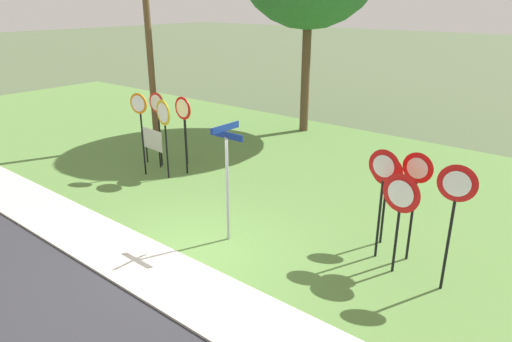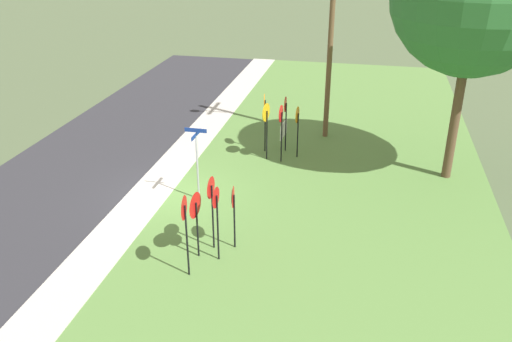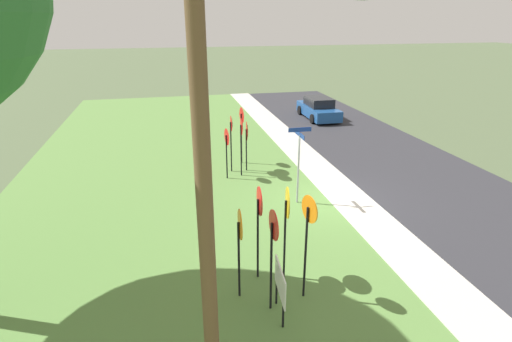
% 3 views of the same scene
% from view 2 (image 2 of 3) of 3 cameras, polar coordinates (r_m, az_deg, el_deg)
% --- Properties ---
extents(ground_plane, '(160.00, 160.00, 0.00)m').
position_cam_2_polar(ground_plane, '(20.63, -9.08, -2.53)').
color(ground_plane, '#4C5B3D').
extents(road_asphalt, '(44.00, 6.40, 0.01)m').
position_cam_2_polar(road_asphalt, '(22.72, -20.48, -1.19)').
color(road_asphalt, '#2D2D33').
rests_on(road_asphalt, ground_plane).
extents(sidewalk_strip, '(44.00, 1.60, 0.06)m').
position_cam_2_polar(sidewalk_strip, '(20.91, -11.14, -2.22)').
color(sidewalk_strip, '#BCB7AD').
rests_on(sidewalk_strip, ground_plane).
extents(grass_median, '(44.00, 12.00, 0.04)m').
position_cam_2_polar(grass_median, '(19.42, 7.74, -4.23)').
color(grass_median, '#567F3D').
rests_on(grass_median, ground_plane).
extents(stop_sign_near_left, '(0.77, 0.17, 2.51)m').
position_cam_2_polar(stop_sign_near_left, '(22.68, 1.10, 5.57)').
color(stop_sign_near_left, black).
rests_on(stop_sign_near_left, grass_median).
extents(stop_sign_near_right, '(0.63, 0.15, 2.65)m').
position_cam_2_polar(stop_sign_near_right, '(23.48, 0.92, 6.43)').
color(stop_sign_near_right, black).
rests_on(stop_sign_near_right, grass_median).
extents(stop_sign_far_left, '(0.72, 0.11, 2.52)m').
position_cam_2_polar(stop_sign_far_left, '(22.43, 2.69, 5.32)').
color(stop_sign_far_left, black).
rests_on(stop_sign_far_left, grass_median).
extents(stop_sign_far_center, '(0.71, 0.11, 2.30)m').
position_cam_2_polar(stop_sign_far_center, '(23.00, 4.43, 5.33)').
color(stop_sign_far_center, black).
rests_on(stop_sign_far_center, grass_median).
extents(stop_sign_far_right, '(0.68, 0.10, 2.51)m').
position_cam_2_polar(stop_sign_far_right, '(23.59, 3.16, 6.27)').
color(stop_sign_far_right, black).
rests_on(stop_sign_far_right, grass_median).
extents(yield_sign_near_left, '(0.71, 0.12, 2.59)m').
position_cam_2_polar(yield_sign_near_left, '(15.10, -7.62, -4.90)').
color(yield_sign_near_left, black).
rests_on(yield_sign_near_left, grass_median).
extents(yield_sign_near_right, '(0.70, 0.11, 2.48)m').
position_cam_2_polar(yield_sign_near_right, '(16.32, -4.81, -2.66)').
color(yield_sign_near_right, black).
rests_on(yield_sign_near_right, grass_median).
extents(yield_sign_far_left, '(0.81, 0.13, 2.18)m').
position_cam_2_polar(yield_sign_far_left, '(16.07, -6.48, -4.15)').
color(yield_sign_far_left, black).
rests_on(yield_sign_far_left, grass_median).
extents(yield_sign_far_right, '(0.65, 0.10, 2.45)m').
position_cam_2_polar(yield_sign_far_right, '(15.76, -4.27, -3.85)').
color(yield_sign_far_right, black).
rests_on(yield_sign_far_right, grass_median).
extents(yield_sign_center, '(0.69, 0.13, 2.13)m').
position_cam_2_polar(yield_sign_center, '(16.44, -2.46, -3.44)').
color(yield_sign_center, black).
rests_on(yield_sign_center, grass_median).
extents(street_name_post, '(0.96, 0.82, 2.80)m').
position_cam_2_polar(street_name_post, '(19.41, -6.30, 1.43)').
color(street_name_post, '#9EA0A8').
rests_on(street_name_post, grass_median).
extents(utility_pole, '(2.10, 2.51, 9.25)m').
position_cam_2_polar(utility_pole, '(24.74, 7.61, 14.56)').
color(utility_pole, brown).
rests_on(utility_pole, grass_median).
extents(notice_board, '(1.10, 0.12, 1.25)m').
position_cam_2_polar(notice_board, '(24.18, 2.95, 4.28)').
color(notice_board, black).
rests_on(notice_board, grass_median).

